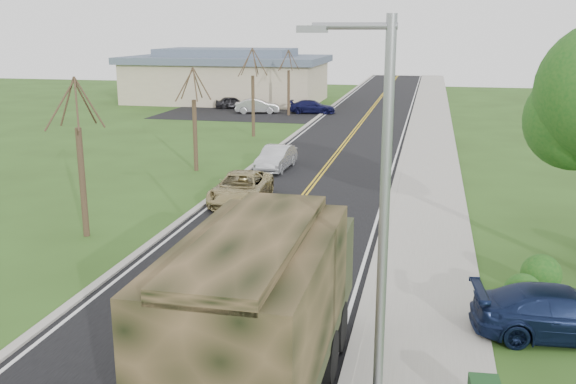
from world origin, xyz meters
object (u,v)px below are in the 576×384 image
(military_truck, at_px, (264,301))
(suv_champagne, at_px, (241,188))
(sedan_silver, at_px, (276,158))
(pickup_navy, at_px, (563,314))

(military_truck, xyz_separation_m, suv_champagne, (-5.10, 15.34, -1.60))
(military_truck, distance_m, sedan_silver, 23.21)
(pickup_navy, bearing_deg, military_truck, 116.98)
(military_truck, relative_size, suv_champagne, 1.63)
(sedan_silver, bearing_deg, pickup_navy, -53.23)
(suv_champagne, relative_size, sedan_silver, 1.21)
(suv_champagne, bearing_deg, sedan_silver, 87.75)
(sedan_silver, relative_size, pickup_navy, 0.88)
(military_truck, xyz_separation_m, pickup_navy, (6.77, 4.41, -1.62))
(military_truck, bearing_deg, sedan_silver, 102.97)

